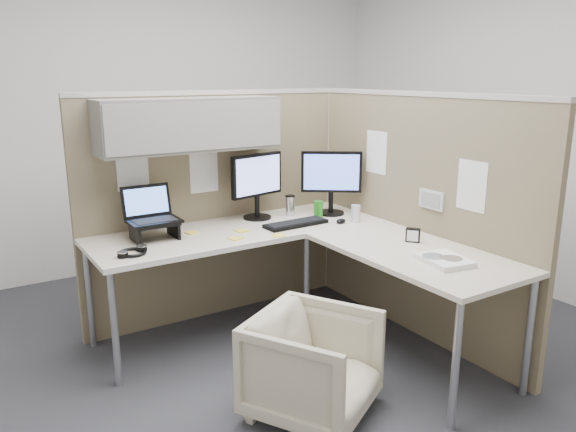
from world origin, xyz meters
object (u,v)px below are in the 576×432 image
desk (302,244)px  monitor_left (257,181)px  keyboard (296,224)px  office_chair (313,361)px

desk → monitor_left: size_ratio=4.29×
keyboard → desk: bearing=-117.9°
office_chair → keyboard: 1.18m
office_chair → monitor_left: monitor_left is taller
desk → office_chair: size_ratio=3.31×
monitor_left → keyboard: bearing=-79.9°
monitor_left → office_chair: bearing=-119.3°
desk → monitor_left: (0.01, 0.58, 0.32)m
desk → monitor_left: monitor_left is taller
office_chair → monitor_left: size_ratio=1.30×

